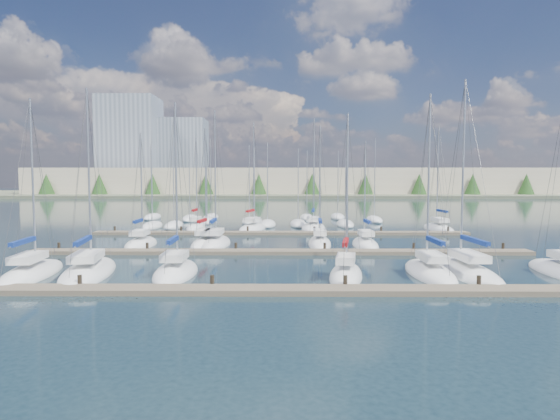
{
  "coord_description": "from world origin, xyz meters",
  "views": [
    {
      "loc": [
        0.28,
        -24.79,
        6.71
      ],
      "look_at": [
        0.0,
        14.0,
        4.0
      ],
      "focal_mm": 30.0,
      "sensor_mm": 36.0,
      "label": 1
    }
  ],
  "objects_px": {
    "sailboat_n": "(196,227)",
    "sailboat_i": "(205,243)",
    "sailboat_p": "(313,228)",
    "sailboat_e": "(430,272)",
    "sailboat_d": "(346,275)",
    "sailboat_k": "(320,243)",
    "sailboat_f": "(465,271)",
    "sailboat_h": "(141,244)",
    "sailboat_a": "(31,273)",
    "sailboat_r": "(439,229)",
    "sailboat_b": "(89,272)",
    "sailboat_o": "(253,228)",
    "sailboat_l": "(365,244)",
    "sailboat_c": "(176,272)",
    "sailboat_j": "(215,243)"
  },
  "relations": [
    {
      "from": "sailboat_d",
      "to": "sailboat_k",
      "type": "bearing_deg",
      "value": 102.37
    },
    {
      "from": "sailboat_r",
      "to": "sailboat_f",
      "type": "height_order",
      "value": "sailboat_f"
    },
    {
      "from": "sailboat_p",
      "to": "sailboat_e",
      "type": "xyz_separation_m",
      "value": [
        6.16,
        -28.79,
        0.0
      ]
    },
    {
      "from": "sailboat_h",
      "to": "sailboat_p",
      "type": "bearing_deg",
      "value": 39.18
    },
    {
      "from": "sailboat_h",
      "to": "sailboat_f",
      "type": "relative_size",
      "value": 0.83
    },
    {
      "from": "sailboat_h",
      "to": "sailboat_o",
      "type": "bearing_deg",
      "value": 53.28
    },
    {
      "from": "sailboat_j",
      "to": "sailboat_b",
      "type": "bearing_deg",
      "value": -115.46
    },
    {
      "from": "sailboat_f",
      "to": "sailboat_b",
      "type": "bearing_deg",
      "value": 178.76
    },
    {
      "from": "sailboat_o",
      "to": "sailboat_b",
      "type": "relative_size",
      "value": 1.06
    },
    {
      "from": "sailboat_l",
      "to": "sailboat_e",
      "type": "height_order",
      "value": "sailboat_e"
    },
    {
      "from": "sailboat_i",
      "to": "sailboat_b",
      "type": "height_order",
      "value": "sailboat_b"
    },
    {
      "from": "sailboat_a",
      "to": "sailboat_f",
      "type": "height_order",
      "value": "sailboat_f"
    },
    {
      "from": "sailboat_f",
      "to": "sailboat_l",
      "type": "bearing_deg",
      "value": 107.79
    },
    {
      "from": "sailboat_f",
      "to": "sailboat_h",
      "type": "bearing_deg",
      "value": 151.75
    },
    {
      "from": "sailboat_l",
      "to": "sailboat_n",
      "type": "bearing_deg",
      "value": 141.71
    },
    {
      "from": "sailboat_i",
      "to": "sailboat_r",
      "type": "xyz_separation_m",
      "value": [
        27.65,
        13.47,
        -0.01
      ]
    },
    {
      "from": "sailboat_p",
      "to": "sailboat_h",
      "type": "relative_size",
      "value": 1.29
    },
    {
      "from": "sailboat_o",
      "to": "sailboat_b",
      "type": "height_order",
      "value": "sailboat_o"
    },
    {
      "from": "sailboat_o",
      "to": "sailboat_r",
      "type": "relative_size",
      "value": 1.04
    },
    {
      "from": "sailboat_a",
      "to": "sailboat_e",
      "type": "relative_size",
      "value": 0.97
    },
    {
      "from": "sailboat_o",
      "to": "sailboat_f",
      "type": "bearing_deg",
      "value": -45.73
    },
    {
      "from": "sailboat_j",
      "to": "sailboat_r",
      "type": "height_order",
      "value": "sailboat_j"
    },
    {
      "from": "sailboat_a",
      "to": "sailboat_c",
      "type": "bearing_deg",
      "value": -2.89
    },
    {
      "from": "sailboat_c",
      "to": "sailboat_h",
      "type": "distance_m",
      "value": 15.02
    },
    {
      "from": "sailboat_j",
      "to": "sailboat_p",
      "type": "xyz_separation_m",
      "value": [
        10.75,
        14.41,
        0.0
      ]
    },
    {
      "from": "sailboat_j",
      "to": "sailboat_k",
      "type": "height_order",
      "value": "sailboat_j"
    },
    {
      "from": "sailboat_n",
      "to": "sailboat_r",
      "type": "height_order",
      "value": "sailboat_r"
    },
    {
      "from": "sailboat_n",
      "to": "sailboat_p",
      "type": "height_order",
      "value": "sailboat_p"
    },
    {
      "from": "sailboat_n",
      "to": "sailboat_i",
      "type": "distance_m",
      "value": 15.0
    },
    {
      "from": "sailboat_n",
      "to": "sailboat_a",
      "type": "height_order",
      "value": "sailboat_a"
    },
    {
      "from": "sailboat_p",
      "to": "sailboat_r",
      "type": "xyz_separation_m",
      "value": [
        15.91,
        -1.15,
        0.01
      ]
    },
    {
      "from": "sailboat_h",
      "to": "sailboat_e",
      "type": "bearing_deg",
      "value": -30.59
    },
    {
      "from": "sailboat_k",
      "to": "sailboat_h",
      "type": "bearing_deg",
      "value": -174.7
    },
    {
      "from": "sailboat_j",
      "to": "sailboat_l",
      "type": "height_order",
      "value": "sailboat_j"
    },
    {
      "from": "sailboat_p",
      "to": "sailboat_b",
      "type": "distance_m",
      "value": 33.58
    },
    {
      "from": "sailboat_n",
      "to": "sailboat_e",
      "type": "distance_m",
      "value": 35.88
    },
    {
      "from": "sailboat_o",
      "to": "sailboat_l",
      "type": "bearing_deg",
      "value": -37.01
    },
    {
      "from": "sailboat_a",
      "to": "sailboat_h",
      "type": "bearing_deg",
      "value": 70.93
    },
    {
      "from": "sailboat_f",
      "to": "sailboat_d",
      "type": "bearing_deg",
      "value": -173.05
    },
    {
      "from": "sailboat_o",
      "to": "sailboat_b",
      "type": "bearing_deg",
      "value": -96.33
    },
    {
      "from": "sailboat_k",
      "to": "sailboat_n",
      "type": "bearing_deg",
      "value": 139.06
    },
    {
      "from": "sailboat_b",
      "to": "sailboat_e",
      "type": "height_order",
      "value": "sailboat_b"
    },
    {
      "from": "sailboat_c",
      "to": "sailboat_p",
      "type": "relative_size",
      "value": 0.83
    },
    {
      "from": "sailboat_k",
      "to": "sailboat_j",
      "type": "bearing_deg",
      "value": -177.33
    },
    {
      "from": "sailboat_a",
      "to": "sailboat_e",
      "type": "height_order",
      "value": "sailboat_e"
    },
    {
      "from": "sailboat_p",
      "to": "sailboat_d",
      "type": "height_order",
      "value": "sailboat_p"
    },
    {
      "from": "sailboat_p",
      "to": "sailboat_b",
      "type": "height_order",
      "value": "sailboat_p"
    },
    {
      "from": "sailboat_n",
      "to": "sailboat_l",
      "type": "xyz_separation_m",
      "value": [
        19.4,
        -15.27,
        -0.02
      ]
    },
    {
      "from": "sailboat_j",
      "to": "sailboat_c",
      "type": "xyz_separation_m",
      "value": [
        -0.61,
        -14.3,
        0.0
      ]
    },
    {
      "from": "sailboat_k",
      "to": "sailboat_f",
      "type": "relative_size",
      "value": 0.88
    }
  ]
}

